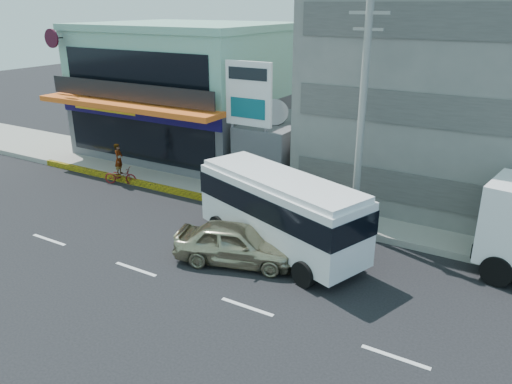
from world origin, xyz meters
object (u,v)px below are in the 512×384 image
(satellite_dish, at_px, (274,122))
(billboard, at_px, (249,101))
(motorcycle_rider, at_px, (120,171))
(sedan, at_px, (236,243))
(concrete_building, at_px, (498,60))
(utility_pole_near, at_px, (362,118))
(minibus, at_px, (280,207))
(shop_building, at_px, (189,94))

(satellite_dish, distance_m, billboard, 2.31)
(billboard, height_order, motorcycle_rider, billboard)
(sedan, bearing_deg, billboard, 10.64)
(concrete_building, bearing_deg, billboard, -151.08)
(satellite_dish, distance_m, sedan, 9.47)
(utility_pole_near, relative_size, motorcycle_rider, 4.29)
(concrete_building, height_order, sedan, concrete_building)
(utility_pole_near, distance_m, motorcycle_rider, 14.20)
(utility_pole_near, relative_size, sedan, 2.09)
(minibus, bearing_deg, billboard, 131.89)
(utility_pole_near, bearing_deg, motorcycle_rider, -177.45)
(billboard, bearing_deg, minibus, -48.11)
(satellite_dish, xyz_separation_m, sedan, (3.00, -8.55, -2.76))
(concrete_building, height_order, satellite_dish, concrete_building)
(satellite_dish, bearing_deg, motorcycle_rider, -150.72)
(shop_building, xyz_separation_m, billboard, (7.50, -4.75, 0.93))
(satellite_dish, bearing_deg, shop_building, 159.79)
(billboard, relative_size, minibus, 0.85)
(concrete_building, distance_m, motorcycle_rider, 20.30)
(satellite_dish, distance_m, utility_pole_near, 7.17)
(utility_pole_near, xyz_separation_m, sedan, (-3.00, -4.95, -4.33))
(minibus, relative_size, motorcycle_rider, 3.46)
(utility_pole_near, bearing_deg, shop_building, 154.94)
(sedan, xyz_separation_m, motorcycle_rider, (-10.49, 4.35, -0.05))
(shop_building, distance_m, sedan, 16.23)
(shop_building, height_order, minibus, shop_building)
(concrete_building, relative_size, satellite_dish, 10.67)
(utility_pole_near, xyz_separation_m, minibus, (-2.00, -3.22, -3.23))
(sedan, relative_size, motorcycle_rider, 2.06)
(sedan, distance_m, motorcycle_rider, 11.36)
(shop_building, bearing_deg, billboard, -32.32)
(shop_building, bearing_deg, satellite_dish, -20.21)
(shop_building, distance_m, satellite_dish, 8.54)
(motorcycle_rider, bearing_deg, satellite_dish, 29.28)
(billboard, distance_m, motorcycle_rider, 8.48)
(billboard, xyz_separation_m, utility_pole_near, (6.50, -1.80, 0.22))
(concrete_building, xyz_separation_m, satellite_dish, (-10.00, -4.00, -3.42))
(concrete_building, distance_m, utility_pole_near, 8.79)
(billboard, bearing_deg, shop_building, 147.68)
(utility_pole_near, distance_m, minibus, 4.98)
(shop_building, distance_m, utility_pole_near, 15.50)
(concrete_building, xyz_separation_m, utility_pole_near, (-4.00, -7.60, -1.85))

